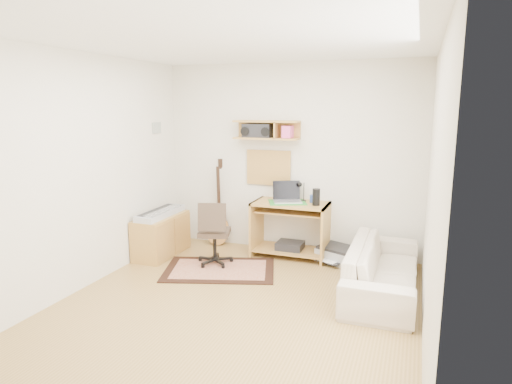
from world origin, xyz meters
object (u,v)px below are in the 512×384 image
(printer, at_px, (338,255))
(sofa, at_px, (383,260))
(cabinet, at_px, (161,235))
(task_chair, at_px, (215,232))
(desk, at_px, (290,230))

(printer, height_order, sofa, sofa)
(cabinet, height_order, printer, cabinet)
(task_chair, xyz_separation_m, sofa, (2.11, -0.15, -0.07))
(cabinet, relative_size, sofa, 0.49)
(task_chair, relative_size, sofa, 0.47)
(task_chair, height_order, sofa, task_chair)
(sofa, bearing_deg, task_chair, 86.04)
(task_chair, bearing_deg, cabinet, 156.91)
(printer, bearing_deg, cabinet, -143.34)
(task_chair, distance_m, sofa, 2.12)
(task_chair, xyz_separation_m, printer, (1.49, 0.66, -0.34))
(task_chair, distance_m, printer, 1.66)
(desk, bearing_deg, sofa, -31.56)
(printer, distance_m, sofa, 1.05)
(cabinet, distance_m, printer, 2.41)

